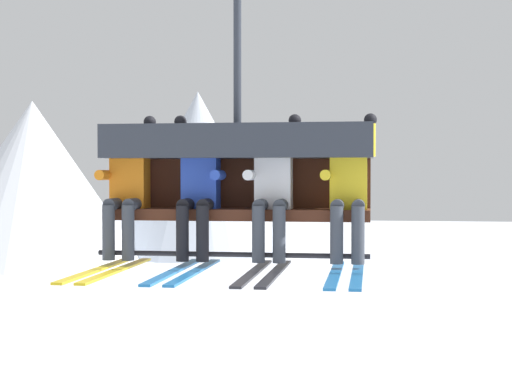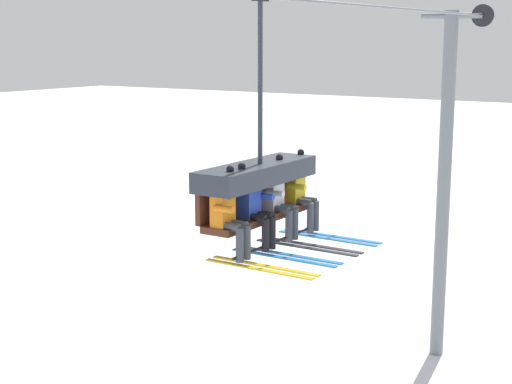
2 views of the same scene
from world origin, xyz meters
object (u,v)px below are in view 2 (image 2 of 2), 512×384
object	(u,v)px
skier_blue	(256,206)
skier_white	(280,199)
skier_orange	(230,214)
lift_tower_far	(445,180)
chairlift_chair	(256,181)
skier_yellow	(301,192)

from	to	relation	value
skier_blue	skier_white	size ratio (longest dim) A/B	1.00
skier_blue	skier_orange	bearing A→B (deg)	180.00
skier_blue	skier_white	bearing A→B (deg)	0.00
lift_tower_far	skier_white	size ratio (longest dim) A/B	5.57
lift_tower_far	skier_blue	xyz separation A→B (m)	(-10.68, -0.93, 1.32)
chairlift_chair	skier_white	xyz separation A→B (m)	(0.33, -0.21, -0.30)
skier_white	chairlift_chair	bearing A→B (deg)	147.29
chairlift_chair	skier_white	bearing A→B (deg)	-32.71
chairlift_chair	skier_orange	size ratio (longest dim) A/B	2.13
skier_orange	skier_yellow	xyz separation A→B (m)	(1.98, 0.00, 0.00)
skier_white	skier_yellow	distance (m)	0.66
lift_tower_far	skier_white	xyz separation A→B (m)	(-10.02, -0.93, 1.32)
skier_orange	skier_blue	size ratio (longest dim) A/B	1.00
skier_yellow	chairlift_chair	bearing A→B (deg)	167.84
skier_orange	skier_blue	world-z (taller)	same
skier_white	skier_orange	bearing A→B (deg)	180.00
lift_tower_far	chairlift_chair	world-z (taller)	lift_tower_far
skier_orange	skier_yellow	size ratio (longest dim) A/B	1.00
lift_tower_far	skier_white	world-z (taller)	lift_tower_far
skier_orange	skier_white	distance (m)	1.32
lift_tower_far	skier_white	bearing A→B (deg)	-174.72
chairlift_chair	skier_blue	distance (m)	0.49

